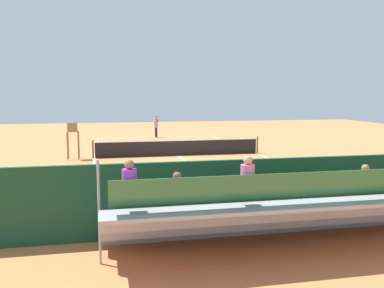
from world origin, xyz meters
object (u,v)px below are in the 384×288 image
(equipment_bag, at_px, (245,217))
(tennis_player, at_px, (156,126))
(courtside_bench, at_px, (303,200))
(tennis_net, at_px, (179,148))
(bleacher_stand, at_px, (288,208))
(umpire_chair, at_px, (73,137))
(tennis_ball_near, at_px, (148,142))
(tennis_racket, at_px, (151,138))

(equipment_bag, height_order, tennis_player, tennis_player)
(equipment_bag, bearing_deg, courtside_bench, -176.16)
(tennis_player, bearing_deg, tennis_net, 90.34)
(bleacher_stand, xyz_separation_m, equipment_bag, (0.43, -1.95, -0.79))
(bleacher_stand, distance_m, umpire_chair, 16.42)
(bleacher_stand, xyz_separation_m, courtside_bench, (-1.48, -2.08, -0.41))
(tennis_net, distance_m, courtside_bench, 13.36)
(tennis_net, height_order, bleacher_stand, bleacher_stand)
(bleacher_stand, relative_size, tennis_player, 4.70)
(tennis_player, bearing_deg, tennis_ball_near, 72.55)
(umpire_chair, xyz_separation_m, tennis_player, (-6.14, -11.07, -0.30))
(tennis_net, bearing_deg, equipment_bag, 88.30)
(tennis_ball_near, bearing_deg, tennis_player, -107.45)
(tennis_player, bearing_deg, equipment_bag, 89.22)
(bleacher_stand, relative_size, courtside_bench, 5.03)
(tennis_ball_near, bearing_deg, courtside_bench, 97.33)
(bleacher_stand, height_order, umpire_chair, bleacher_stand)
(tennis_net, xyz_separation_m, bleacher_stand, (-0.04, 15.35, 0.46))
(bleacher_stand, xyz_separation_m, tennis_player, (0.10, -26.26, 0.05))
(bleacher_stand, relative_size, equipment_bag, 10.07)
(tennis_net, bearing_deg, courtside_bench, 96.53)
(bleacher_stand, distance_m, equipment_bag, 2.15)
(courtside_bench, relative_size, tennis_racket, 3.09)
(tennis_net, relative_size, bleacher_stand, 1.14)
(tennis_net, relative_size, tennis_ball_near, 156.06)
(bleacher_stand, xyz_separation_m, umpire_chair, (6.24, -15.19, 0.35))
(umpire_chair, bearing_deg, equipment_bag, 113.68)
(tennis_net, distance_m, tennis_ball_near, 7.56)
(umpire_chair, bearing_deg, tennis_player, -119.00)
(bleacher_stand, height_order, tennis_racket, bleacher_stand)
(tennis_racket, bearing_deg, courtside_bench, 95.00)
(courtside_bench, xyz_separation_m, tennis_racket, (2.07, -23.62, -0.54))
(courtside_bench, height_order, tennis_ball_near, courtside_bench)
(tennis_net, xyz_separation_m, umpire_chair, (6.20, 0.17, 0.81))
(tennis_player, xyz_separation_m, tennis_ball_near, (1.08, 3.44, -0.98))
(tennis_player, bearing_deg, umpire_chair, 61.00)
(tennis_ball_near, bearing_deg, tennis_racket, -101.72)
(equipment_bag, bearing_deg, tennis_net, -91.70)
(courtside_bench, bearing_deg, equipment_bag, 3.84)
(tennis_player, bearing_deg, courtside_bench, 93.75)
(umpire_chair, relative_size, equipment_bag, 2.38)
(equipment_bag, bearing_deg, tennis_ball_near, -87.94)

